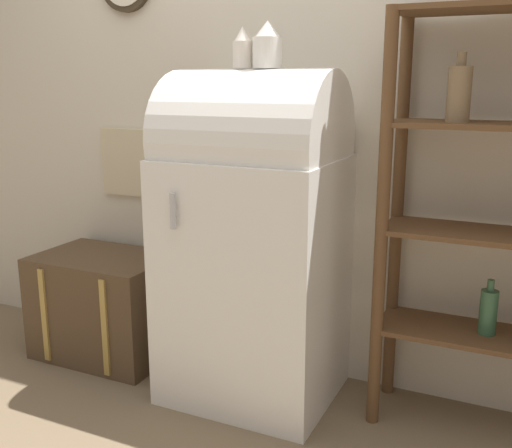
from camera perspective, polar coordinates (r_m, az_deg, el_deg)
The scene contains 7 objects.
ground_plane at distance 2.62m, azimuth -2.71°, elevation -17.95°, with size 12.00×12.00×0.00m, color #7A664C.
wall_back at distance 2.76m, azimuth 2.61°, elevation 13.15°, with size 7.00×0.09×2.70m.
refrigerator at distance 2.54m, azimuth -0.23°, elevation -1.03°, with size 0.71×0.63×1.41m.
suitcase_trunk at distance 3.15m, azimuth -14.12°, elevation -7.51°, with size 0.67×0.47×0.52m.
shelf_unit at distance 2.39m, azimuth 21.49°, elevation 1.66°, with size 0.79×0.32×1.63m.
vase_left at distance 2.50m, azimuth -1.28°, elevation 16.32°, with size 0.08×0.08×0.17m.
vase_center at distance 2.45m, azimuth 1.12°, elevation 16.57°, with size 0.12×0.12×0.18m.
Camera 1 is at (1.06, -1.97, 1.37)m, focal length 42.00 mm.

